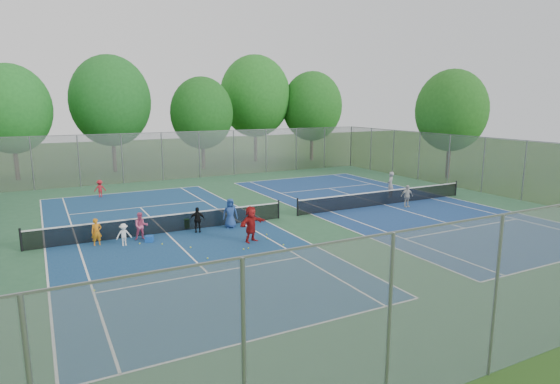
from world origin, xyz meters
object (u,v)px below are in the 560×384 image
Objects in this scene: net_left at (166,224)px; ball_crate at (149,239)px; net_right at (384,198)px; ball_hopper at (187,224)px; instructor at (390,185)px.

net_left reaches higher than ball_crate.
net_right is 12.81m from ball_hopper.
ball_crate is at bearing -133.07° from net_left.
instructor is at bearing 9.54° from ball_crate.
net_right reaches higher than ball_hopper.
ball_crate is at bearing -175.62° from net_right.
ball_hopper is 0.27× the size of instructor.
net_right is at bearing 7.57° from instructor.
instructor reaches higher than net_left.
net_right is at bearing 0.00° from net_left.
net_left is 7.23× the size of instructor.
net_left is at bearing -161.47° from ball_hopper.
net_right is 7.23× the size of instructor.
ball_hopper is at bearing 178.20° from net_right.
net_left is 16.02m from instructor.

